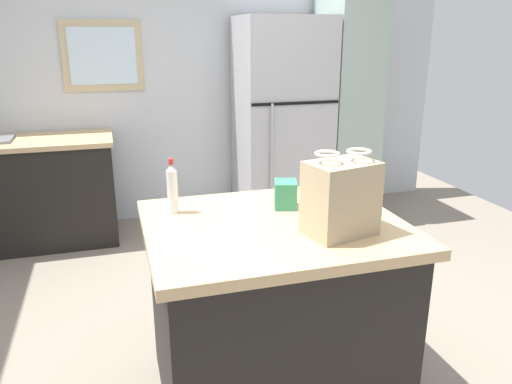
{
  "coord_description": "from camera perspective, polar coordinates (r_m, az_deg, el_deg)",
  "views": [
    {
      "loc": [
        -0.67,
        -2.28,
        1.71
      ],
      "look_at": [
        0.0,
        -0.02,
        0.96
      ],
      "focal_mm": 34.84,
      "sensor_mm": 36.0,
      "label": 1
    }
  ],
  "objects": [
    {
      "name": "back_wall",
      "position": [
        4.77,
        -8.75,
        13.31
      ],
      "size": [
        5.23,
        0.13,
        2.71
      ],
      "color": "silver",
      "rests_on": "ground"
    },
    {
      "name": "refrigerator",
      "position": [
        4.61,
        2.96,
        7.96
      ],
      "size": [
        0.79,
        0.74,
        1.86
      ],
      "color": "#B7B7BC",
      "rests_on": "ground"
    },
    {
      "name": "sink_counter",
      "position": [
        4.56,
        -25.23,
        0.04
      ],
      "size": [
        1.5,
        0.67,
        1.08
      ],
      "color": "black",
      "rests_on": "ground"
    },
    {
      "name": "kitchen_island",
      "position": [
        2.43,
        2.06,
        -13.41
      ],
      "size": [
        1.14,
        0.96,
        0.91
      ],
      "color": "black",
      "rests_on": "ground"
    },
    {
      "name": "tall_cabinet",
      "position": [
        4.85,
        10.27,
        9.29
      ],
      "size": [
        0.46,
        0.66,
        2.05
      ],
      "color": "#9EB2A8",
      "rests_on": "ground"
    },
    {
      "name": "shopping_bag",
      "position": [
        2.08,
        9.71,
        -0.66
      ],
      "size": [
        0.32,
        0.26,
        0.36
      ],
      "color": "tan",
      "rests_on": "kitchen_island"
    },
    {
      "name": "bottle",
      "position": [
        2.34,
        -9.58,
        0.37
      ],
      "size": [
        0.05,
        0.05,
        0.26
      ],
      "color": "white",
      "rests_on": "kitchen_island"
    },
    {
      "name": "small_box",
      "position": [
        2.4,
        3.4,
        -0.27
      ],
      "size": [
        0.14,
        0.15,
        0.13
      ],
      "primitive_type": "cube",
      "rotation": [
        0.0,
        0.0,
        -0.28
      ],
      "color": "#388E66",
      "rests_on": "kitchen_island"
    },
    {
      "name": "ground",
      "position": [
        2.93,
        -0.16,
        -18.01
      ],
      "size": [
        6.28,
        6.28,
        0.0
      ],
      "primitive_type": "plane",
      "color": "gray"
    }
  ]
}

